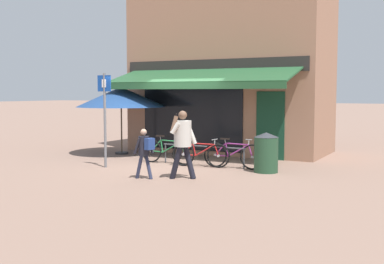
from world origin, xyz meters
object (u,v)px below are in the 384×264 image
at_px(bicycle_red, 201,154).
at_px(parking_sign, 105,110).
at_px(litter_bin, 266,152).
at_px(bicycle_green, 168,151).
at_px(pedestrian_adult, 183,138).
at_px(pedestrian_child, 145,148).
at_px(cafe_parasol, 121,97).
at_px(bicycle_purple, 233,155).

xyz_separation_m(bicycle_red, parking_sign, (-2.28, -1.33, 1.22)).
distance_m(litter_bin, parking_sign, 4.52).
height_order(bicycle_green, litter_bin, litter_bin).
bearing_deg(pedestrian_adult, bicycle_red, -74.49).
bearing_deg(pedestrian_adult, bicycle_green, -49.32).
relative_size(pedestrian_child, cafe_parasol, 0.41).
xyz_separation_m(litter_bin, parking_sign, (-4.19, -1.33, 1.06)).
bearing_deg(pedestrian_child, bicycle_purple, -104.49).
bearing_deg(bicycle_red, pedestrian_child, -107.66).
distance_m(bicycle_purple, pedestrian_adult, 2.18).
height_order(bicycle_green, cafe_parasol, cafe_parasol).
relative_size(bicycle_purple, cafe_parasol, 0.59).
bearing_deg(bicycle_red, bicycle_purple, 2.48).
xyz_separation_m(pedestrian_child, litter_bin, (2.23, 2.29, -0.23)).
distance_m(bicycle_red, cafe_parasol, 4.14).
distance_m(bicycle_green, cafe_parasol, 3.15).
xyz_separation_m(pedestrian_adult, cafe_parasol, (-4.10, 3.09, 0.92)).
xyz_separation_m(pedestrian_adult, litter_bin, (1.44, 1.84, -0.47)).
xyz_separation_m(bicycle_red, litter_bin, (1.92, -0.00, 0.16)).
xyz_separation_m(bicycle_purple, cafe_parasol, (-4.54, 1.05, 1.55)).
relative_size(pedestrian_adult, parking_sign, 0.64).
relative_size(bicycle_green, pedestrian_child, 1.48).
xyz_separation_m(bicycle_green, cafe_parasol, (-2.49, 1.14, 1.55)).
bearing_deg(pedestrian_adult, pedestrian_child, 30.68).
height_order(pedestrian_adult, parking_sign, parking_sign).
distance_m(bicycle_green, bicycle_red, 1.14).
xyz_separation_m(pedestrian_child, parking_sign, (-1.96, 0.97, 0.83)).
distance_m(pedestrian_adult, pedestrian_child, 0.94).
distance_m(pedestrian_child, parking_sign, 2.33).
bearing_deg(pedestrian_adult, bicycle_purple, -100.88).
height_order(pedestrian_child, cafe_parasol, cafe_parasol).
xyz_separation_m(bicycle_green, litter_bin, (3.05, -0.11, 0.15)).
distance_m(bicycle_green, litter_bin, 3.06).
height_order(bicycle_green, bicycle_purple, bicycle_purple).
distance_m(bicycle_red, bicycle_purple, 0.93).
height_order(pedestrian_adult, cafe_parasol, cafe_parasol).
relative_size(bicycle_green, pedestrian_adult, 1.09).
bearing_deg(bicycle_green, cafe_parasol, 155.31).
height_order(bicycle_purple, pedestrian_child, pedestrian_child).
bearing_deg(bicycle_purple, bicycle_red, -171.29).
bearing_deg(bicycle_purple, litter_bin, -14.74).
distance_m(parking_sign, cafe_parasol, 2.93).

